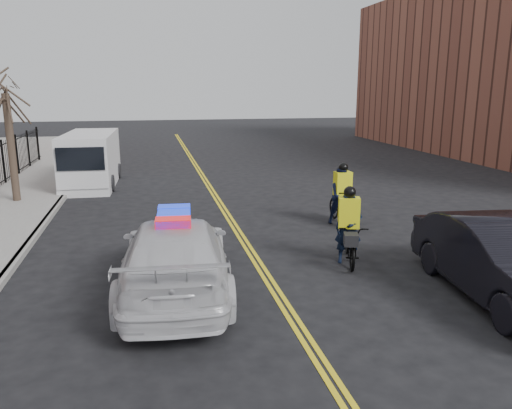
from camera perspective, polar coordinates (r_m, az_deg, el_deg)
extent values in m
plane|color=black|center=(11.29, 1.98, -9.48)|extent=(120.00, 120.00, 0.00)
cube|color=yellow|center=(18.78, -4.19, -0.19)|extent=(0.10, 60.00, 0.01)
cube|color=yellow|center=(18.80, -3.71, -0.17)|extent=(0.10, 60.00, 0.01)
cube|color=gray|center=(19.24, -26.64, -1.05)|extent=(3.00, 60.00, 0.15)
cube|color=gray|center=(18.91, -22.25, -0.85)|extent=(0.20, 60.00, 0.15)
cylinder|color=#34261F|center=(20.83, -26.18, 5.81)|extent=(0.28, 0.28, 4.00)
imported|color=silver|center=(10.94, -9.20, -5.84)|extent=(2.69, 5.77, 1.63)
cube|color=#0C26CC|center=(10.68, -9.38, -1.29)|extent=(0.79, 1.54, 0.16)
imported|color=black|center=(11.64, 26.37, -5.77)|extent=(2.29, 5.28, 1.69)
cube|color=silver|center=(23.86, -18.33, 4.93)|extent=(2.23, 5.61, 2.36)
cube|color=silver|center=(21.53, -19.14, 3.47)|extent=(2.03, 0.89, 1.23)
cube|color=black|center=(21.04, -19.44, 4.94)|extent=(1.85, 0.16, 0.92)
cylinder|color=black|center=(22.55, -21.19, 2.13)|extent=(0.28, 0.73, 0.72)
cylinder|color=black|center=(22.26, -16.25, 2.36)|extent=(0.28, 0.73, 0.72)
cylinder|color=black|center=(25.74, -19.87, 3.52)|extent=(0.28, 0.73, 0.72)
cylinder|color=black|center=(25.48, -15.54, 3.74)|extent=(0.28, 0.73, 0.72)
imported|color=black|center=(12.88, 10.42, -4.27)|extent=(1.26, 2.14, 1.06)
imported|color=black|center=(12.78, 10.50, -2.65)|extent=(0.76, 0.61, 1.82)
cube|color=yellow|center=(12.67, 10.57, -0.91)|extent=(0.60, 0.49, 0.76)
sphere|color=black|center=(12.56, 10.67, 1.39)|extent=(0.31, 0.31, 0.31)
cube|color=black|center=(12.13, 10.79, -3.95)|extent=(0.43, 0.46, 0.28)
imported|color=black|center=(16.50, 9.78, -0.13)|extent=(0.63, 2.01, 1.19)
imported|color=black|center=(16.43, 9.82, 0.98)|extent=(0.92, 0.73, 1.85)
cube|color=yellow|center=(16.35, 9.88, 2.37)|extent=(0.54, 0.38, 0.78)
sphere|color=black|center=(16.26, 9.95, 4.19)|extent=(0.31, 0.31, 0.31)
cube|color=black|center=(15.81, 10.85, 0.13)|extent=(0.35, 0.39, 0.29)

